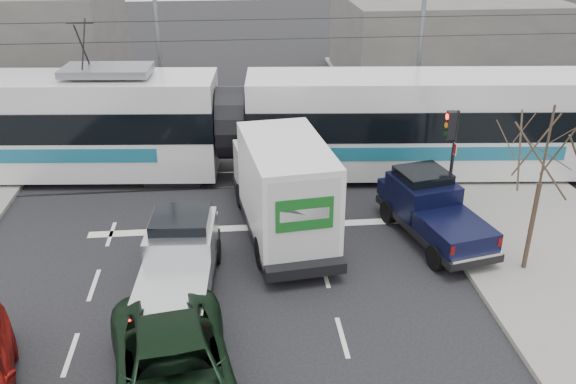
{
  "coord_description": "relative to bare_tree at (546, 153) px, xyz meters",
  "views": [
    {
      "loc": [
        -0.86,
        -12.14,
        9.92
      ],
      "look_at": [
        0.8,
        4.9,
        1.8
      ],
      "focal_mm": 38.0,
      "sensor_mm": 36.0,
      "label": 1
    }
  ],
  "objects": [
    {
      "name": "ground",
      "position": [
        -7.6,
        -2.5,
        -3.79
      ],
      "size": [
        120.0,
        120.0,
        0.0
      ],
      "primitive_type": "plane",
      "color": "black",
      "rests_on": "ground"
    },
    {
      "name": "rails",
      "position": [
        -7.6,
        7.5,
        -3.78
      ],
      "size": [
        60.0,
        1.6,
        0.03
      ],
      "primitive_type": "cube",
      "color": "#33302D",
      "rests_on": "ground"
    },
    {
      "name": "building_right",
      "position": [
        4.4,
        21.5,
        -1.29
      ],
      "size": [
        12.0,
        10.0,
        5.0
      ],
      "primitive_type": "cube",
      "color": "#68635E",
      "rests_on": "ground"
    },
    {
      "name": "bare_tree",
      "position": [
        0.0,
        0.0,
        0.0
      ],
      "size": [
        2.4,
        2.4,
        5.0
      ],
      "color": "#47382B",
      "rests_on": "ground"
    },
    {
      "name": "traffic_signal",
      "position": [
        -1.13,
        4.0,
        -1.05
      ],
      "size": [
        0.44,
        0.44,
        3.6
      ],
      "color": "black",
      "rests_on": "ground"
    },
    {
      "name": "street_lamp_near",
      "position": [
        -0.29,
        11.5,
        1.32
      ],
      "size": [
        2.38,
        0.25,
        9.0
      ],
      "color": "slate",
      "rests_on": "ground"
    },
    {
      "name": "street_lamp_far",
      "position": [
        -11.79,
        13.5,
        1.32
      ],
      "size": [
        2.38,
        0.25,
        9.0
      ],
      "color": "slate",
      "rests_on": "ground"
    },
    {
      "name": "catenary",
      "position": [
        -7.6,
        7.5,
        0.09
      ],
      "size": [
        60.0,
        0.2,
        7.0
      ],
      "color": "black",
      "rests_on": "ground"
    },
    {
      "name": "tram",
      "position": [
        -8.51,
        8.05,
        -1.66
      ],
      "size": [
        29.61,
        5.4,
        6.01
      ],
      "rotation": [
        0.0,
        0.0,
        -0.08
      ],
      "color": "silver",
      "rests_on": "ground"
    },
    {
      "name": "silver_pickup",
      "position": [
        -10.06,
        0.08,
        -2.8
      ],
      "size": [
        2.27,
        5.62,
        2.0
      ],
      "rotation": [
        0.0,
        0.0,
        -0.07
      ],
      "color": "black",
      "rests_on": "ground"
    },
    {
      "name": "box_truck",
      "position": [
        -6.93,
        2.97,
        -2.11
      ],
      "size": [
        3.15,
        7.05,
        3.41
      ],
      "rotation": [
        0.0,
        0.0,
        0.12
      ],
      "color": "black",
      "rests_on": "ground"
    },
    {
      "name": "navy_pickup",
      "position": [
        -2.17,
        2.4,
        -2.77
      ],
      "size": [
        2.82,
        5.17,
        2.07
      ],
      "rotation": [
        0.0,
        0.0,
        0.22
      ],
      "color": "black",
      "rests_on": "ground"
    },
    {
      "name": "green_car",
      "position": [
        -9.91,
        -4.3,
        -3.0
      ],
      "size": [
        3.5,
        6.03,
        1.58
      ],
      "primitive_type": "imported",
      "rotation": [
        0.0,
        0.0,
        0.16
      ],
      "color": "black",
      "rests_on": "ground"
    }
  ]
}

